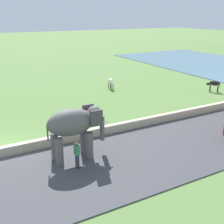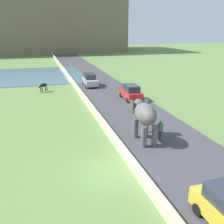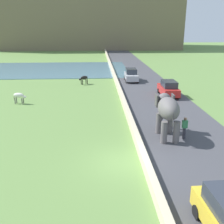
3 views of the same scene
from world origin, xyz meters
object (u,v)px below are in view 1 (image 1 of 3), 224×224
elephant (75,125)px  person_beside_elephant (77,154)px  cow_white (111,81)px  cow_black (214,84)px

elephant → person_beside_elephant: elephant is taller
elephant → cow_white: (-12.86, 9.24, -1.20)m
elephant → cow_white: bearing=144.3°
person_beside_elephant → cow_white: 17.03m
elephant → cow_black: elephant is taller
elephant → cow_black: bearing=110.1°
person_beside_elephant → cow_white: size_ratio=1.15×
person_beside_elephant → cow_black: 20.24m
person_beside_elephant → cow_black: bearing=112.9°
cow_white → person_beside_elephant: bearing=-34.5°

